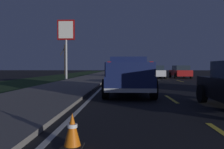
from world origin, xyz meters
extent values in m
plane|color=black|center=(27.00, 0.00, 0.00)|extent=(144.00, 144.00, 0.00)
cube|color=slate|center=(27.00, 7.45, 0.06)|extent=(108.00, 4.00, 0.12)
cube|color=#1E3819|center=(27.00, 12.45, 0.00)|extent=(108.00, 6.00, 0.01)
cube|color=yellow|center=(15.31, -1.75, 0.00)|extent=(2.40, 0.14, 0.01)
cube|color=yellow|center=(21.98, -1.75, 0.00)|extent=(2.40, 0.14, 0.01)
cube|color=yellow|center=(28.40, -1.75, 0.00)|extent=(2.40, 0.14, 0.01)
cube|color=yellow|center=(34.87, -1.75, 0.00)|extent=(2.40, 0.14, 0.01)
cube|color=yellow|center=(41.20, -1.75, 0.00)|extent=(2.40, 0.14, 0.01)
cube|color=yellow|center=(46.36, -1.75, 0.00)|extent=(2.40, 0.14, 0.01)
cube|color=yellow|center=(51.98, -1.75, 0.00)|extent=(2.40, 0.14, 0.01)
cube|color=yellow|center=(57.47, -1.75, 0.00)|extent=(2.40, 0.14, 0.01)
cube|color=yellow|center=(62.83, -1.75, 0.00)|extent=(2.40, 0.14, 0.01)
cube|color=yellow|center=(69.43, -1.75, 0.00)|extent=(2.40, 0.14, 0.01)
cube|color=yellow|center=(75.21, -1.75, 0.00)|extent=(2.40, 0.14, 0.01)
cube|color=yellow|center=(80.73, -1.75, 0.00)|extent=(2.40, 0.14, 0.01)
cube|color=yellow|center=(9.15, 1.75, 0.00)|extent=(2.40, 0.14, 0.01)
cube|color=yellow|center=(15.84, 1.75, 0.00)|extent=(2.40, 0.14, 0.01)
cube|color=yellow|center=(21.76, 1.75, 0.00)|extent=(2.40, 0.14, 0.01)
cube|color=yellow|center=(28.54, 1.75, 0.00)|extent=(2.40, 0.14, 0.01)
cube|color=yellow|center=(34.26, 1.75, 0.00)|extent=(2.40, 0.14, 0.01)
cube|color=yellow|center=(40.87, 1.75, 0.00)|extent=(2.40, 0.14, 0.01)
cube|color=yellow|center=(47.67, 1.75, 0.00)|extent=(2.40, 0.14, 0.01)
cube|color=yellow|center=(53.15, 1.75, 0.00)|extent=(2.40, 0.14, 0.01)
cube|color=yellow|center=(58.61, 1.75, 0.00)|extent=(2.40, 0.14, 0.01)
cube|color=yellow|center=(65.17, 1.75, 0.00)|extent=(2.40, 0.14, 0.01)
cube|color=yellow|center=(70.85, 1.75, 0.00)|extent=(2.40, 0.14, 0.01)
cube|color=yellow|center=(76.79, 1.75, 0.00)|extent=(2.40, 0.14, 0.01)
cube|color=silver|center=(27.00, 5.15, 0.00)|extent=(108.00, 0.14, 0.01)
cube|color=#141E4C|center=(10.83, 3.50, 0.67)|extent=(5.40, 2.00, 0.60)
cube|color=#141E4C|center=(12.02, 3.50, 1.42)|extent=(2.16, 1.84, 0.90)
cube|color=#1E2833|center=(10.97, 3.50, 1.47)|extent=(0.04, 1.44, 0.50)
cube|color=#141E4C|center=(9.75, 4.44, 1.25)|extent=(3.02, 0.08, 0.56)
cube|color=#141E4C|center=(9.75, 2.56, 1.25)|extent=(3.02, 0.08, 0.56)
cube|color=#141E4C|center=(8.17, 3.50, 1.25)|extent=(0.08, 1.88, 0.56)
cube|color=silver|center=(8.17, 3.50, 0.45)|extent=(0.12, 2.00, 0.16)
cube|color=red|center=(8.18, 4.30, 1.45)|extent=(0.06, 0.14, 0.20)
cube|color=red|center=(8.18, 2.70, 1.45)|extent=(0.06, 0.14, 0.20)
cylinder|color=black|center=(12.61, 4.50, 0.42)|extent=(0.84, 0.28, 0.84)
cylinder|color=black|center=(12.61, 2.50, 0.42)|extent=(0.84, 0.28, 0.84)
cylinder|color=black|center=(9.05, 4.50, 0.42)|extent=(0.84, 0.28, 0.84)
cylinder|color=black|center=(9.05, 2.50, 0.42)|extent=(0.84, 0.28, 0.84)
cube|color=maroon|center=(28.12, -3.32, 0.63)|extent=(4.41, 1.83, 0.70)
cube|color=#1E2833|center=(27.87, -3.32, 1.26)|extent=(2.47, 1.60, 0.56)
cylinder|color=black|center=(29.61, -2.41, 0.34)|extent=(0.68, 0.22, 0.68)
cylinder|color=black|center=(29.62, -4.21, 0.34)|extent=(0.68, 0.22, 0.68)
cylinder|color=black|center=(26.62, -2.43, 0.34)|extent=(0.68, 0.22, 0.68)
cylinder|color=black|center=(26.63, -4.23, 0.34)|extent=(0.68, 0.22, 0.68)
cube|color=red|center=(25.97, -3.34, 0.68)|extent=(0.09, 1.51, 0.10)
cube|color=silver|center=(27.41, -0.19, 0.63)|extent=(4.43, 1.88, 0.70)
cube|color=#1E2833|center=(27.16, -0.19, 1.26)|extent=(2.49, 1.63, 0.56)
cylinder|color=black|center=(28.92, 0.68, 0.34)|extent=(0.68, 0.22, 0.68)
cylinder|color=black|center=(28.88, -1.12, 0.34)|extent=(0.68, 0.22, 0.68)
cylinder|color=black|center=(25.93, 0.73, 0.34)|extent=(0.68, 0.22, 0.68)
cylinder|color=black|center=(25.89, -1.07, 0.34)|extent=(0.68, 0.22, 0.68)
cube|color=red|center=(25.26, -0.16, 0.68)|extent=(0.11, 1.51, 0.10)
cylinder|color=black|center=(8.18, 0.81, 0.34)|extent=(0.68, 0.22, 0.68)
cylinder|color=#99999E|center=(24.59, 10.02, 3.27)|extent=(0.24, 0.24, 6.54)
cube|color=maroon|center=(24.59, 10.02, 5.44)|extent=(0.24, 1.90, 2.20)
cube|color=silver|center=(24.46, 10.02, 5.44)|extent=(0.04, 1.60, 1.87)
cylinder|color=#423323|center=(36.54, 13.17, 2.51)|extent=(0.28, 0.28, 5.02)
cylinder|color=#423323|center=(37.04, 13.28, 3.65)|extent=(1.07, 0.36, 0.99)
cylinder|color=#423323|center=(36.98, 13.21, 3.74)|extent=(0.96, 0.19, 1.06)
cylinder|color=#423323|center=(37.10, 13.19, 3.37)|extent=(1.18, 0.15, 1.21)
cylinder|color=#423323|center=(36.75, 13.62, 3.95)|extent=(0.48, 0.99, 1.39)
cube|color=black|center=(3.21, 4.63, 0.01)|extent=(0.36, 0.36, 0.03)
cone|color=orange|center=(3.21, 4.63, 0.31)|extent=(0.28, 0.28, 0.55)
cylinder|color=white|center=(3.21, 4.63, 0.36)|extent=(0.17, 0.17, 0.06)
camera|label=1|loc=(-0.55, 3.79, 1.34)|focal=36.83mm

